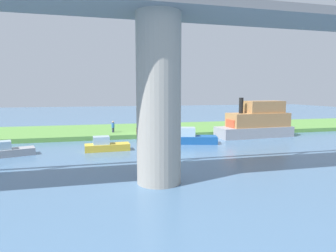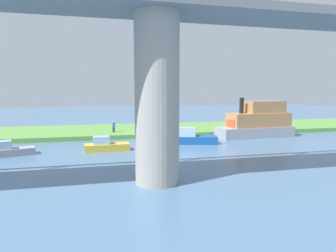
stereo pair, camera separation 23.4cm
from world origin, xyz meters
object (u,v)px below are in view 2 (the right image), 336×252
object	(u,v)px
motorboat_white	(106,145)
pontoon_yellow	(8,150)
mooring_post	(137,131)
bridge_pylon	(157,100)
houseboat_blue	(257,122)
person_on_bank	(114,126)
skiff_small	(191,138)

from	to	relation	value
motorboat_white	pontoon_yellow	bearing A→B (deg)	2.68
mooring_post	pontoon_yellow	xyz separation A→B (m)	(12.01, 7.17, -0.39)
bridge_pylon	mooring_post	size ratio (longest dim) A/B	13.71
houseboat_blue	pontoon_yellow	world-z (taller)	houseboat_blue
person_on_bank	motorboat_white	bearing A→B (deg)	82.23
person_on_bank	skiff_small	world-z (taller)	person_on_bank
skiff_small	houseboat_blue	bearing A→B (deg)	-164.56
pontoon_yellow	skiff_small	size ratio (longest dim) A/B	0.78
mooring_post	skiff_small	size ratio (longest dim) A/B	0.13
person_on_bank	motorboat_white	xyz separation A→B (m)	(1.20, 8.77, -0.72)
bridge_pylon	mooring_post	bearing A→B (deg)	-93.76
person_on_bank	skiff_small	size ratio (longest dim) A/B	0.26
bridge_pylon	pontoon_yellow	distance (m)	15.50
bridge_pylon	person_on_bank	xyz separation A→B (m)	(1.53, -19.27, -3.71)
person_on_bank	pontoon_yellow	size ratio (longest dim) A/B	0.33
houseboat_blue	skiff_small	world-z (taller)	houseboat_blue
skiff_small	motorboat_white	bearing A→B (deg)	11.22
mooring_post	houseboat_blue	bearing A→B (deg)	169.99
person_on_bank	houseboat_blue	size ratio (longest dim) A/B	0.15
bridge_pylon	skiff_small	size ratio (longest dim) A/B	1.83
person_on_bank	motorboat_white	distance (m)	8.89
skiff_small	pontoon_yellow	bearing A→B (deg)	7.17
bridge_pylon	houseboat_blue	xyz separation A→B (m)	(-15.30, -14.78, -3.15)
skiff_small	bridge_pylon	bearing A→B (deg)	63.39
bridge_pylon	pontoon_yellow	size ratio (longest dim) A/B	2.34
mooring_post	motorboat_white	world-z (taller)	motorboat_white
person_on_bank	mooring_post	size ratio (longest dim) A/B	1.94
bridge_pylon	skiff_small	world-z (taller)	bridge_pylon
houseboat_blue	motorboat_white	size ratio (longest dim) A/B	2.30
motorboat_white	skiff_small	xyz separation A→B (m)	(-8.86, -1.76, 0.12)
mooring_post	pontoon_yellow	size ratio (longest dim) A/B	0.17
motorboat_white	person_on_bank	bearing A→B (deg)	-97.77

